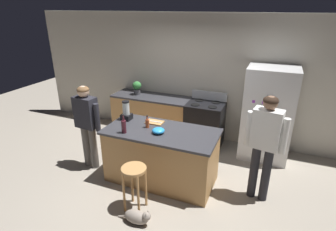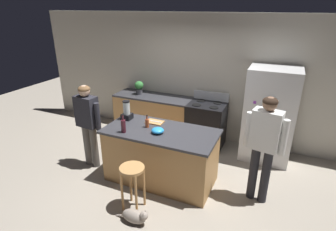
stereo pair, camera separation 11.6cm
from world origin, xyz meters
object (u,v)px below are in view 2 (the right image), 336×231
(potted_plant, at_px, (139,87))
(chef_knife, at_px, (156,122))
(cat, at_px, (135,216))
(stove_range, at_px, (206,124))
(bar_stool, at_px, (132,177))
(person_by_island_left, at_px, (88,119))
(kitchen_island, at_px, (161,155))
(blender_appliance, at_px, (127,111))
(cutting_board, at_px, (155,122))
(mixing_bowl, at_px, (158,131))
(person_by_sink_right, at_px, (264,141))
(bottle_cooking_sauce, at_px, (147,123))
(refrigerator, at_px, (269,115))
(bottle_wine, at_px, (123,126))

(potted_plant, distance_m, chef_knife, 1.69)
(cat, height_order, chef_knife, chef_knife)
(stove_range, height_order, bar_stool, stove_range)
(chef_knife, bearing_deg, cat, -77.37)
(person_by_island_left, bearing_deg, chef_knife, 16.65)
(kitchen_island, relative_size, blender_appliance, 5.36)
(bar_stool, xyz_separation_m, potted_plant, (-1.21, 2.37, 0.57))
(cutting_board, bearing_deg, potted_plant, 128.67)
(mixing_bowl, bearing_deg, person_by_sink_right, 8.59)
(cat, bearing_deg, person_by_sink_right, 39.17)
(cutting_board, bearing_deg, person_by_sink_right, -3.53)
(blender_appliance, xyz_separation_m, cutting_board, (0.52, 0.06, -0.14))
(kitchen_island, height_order, bottle_cooking_sauce, bottle_cooking_sauce)
(refrigerator, relative_size, chef_knife, 8.19)
(bar_stool, height_order, chef_knife, chef_knife)
(stove_range, distance_m, bottle_wine, 2.09)
(refrigerator, height_order, blender_appliance, refrigerator)
(bottle_cooking_sauce, bearing_deg, kitchen_island, -5.74)
(stove_range, bearing_deg, bottle_wine, -115.15)
(chef_knife, bearing_deg, kitchen_island, -50.66)
(bottle_wine, bearing_deg, cutting_board, 62.24)
(person_by_sink_right, xyz_separation_m, bottle_wine, (-2.10, -0.43, 0.03))
(kitchen_island, relative_size, person_by_sink_right, 1.10)
(cat, xyz_separation_m, bottle_cooking_sauce, (-0.36, 1.10, 0.91))
(blender_appliance, height_order, cutting_board, blender_appliance)
(blender_appliance, distance_m, chef_knife, 0.56)
(person_by_island_left, height_order, mixing_bowl, person_by_island_left)
(blender_appliance, xyz_separation_m, mixing_bowl, (0.75, -0.29, -0.10))
(cutting_board, bearing_deg, blender_appliance, -173.69)
(bottle_wine, relative_size, chef_knife, 1.44)
(person_by_sink_right, bearing_deg, blender_appliance, 178.68)
(person_by_sink_right, distance_m, blender_appliance, 2.34)
(kitchen_island, distance_m, bar_stool, 0.82)
(refrigerator, relative_size, bottle_wine, 5.70)
(kitchen_island, bearing_deg, refrigerator, 43.89)
(bar_stool, height_order, cat, bar_stool)
(person_by_sink_right, height_order, bar_stool, person_by_sink_right)
(bottle_wine, relative_size, cutting_board, 1.05)
(stove_range, bearing_deg, kitchen_island, -102.67)
(mixing_bowl, bearing_deg, blender_appliance, 158.69)
(kitchen_island, distance_m, bottle_wine, 0.83)
(stove_range, xyz_separation_m, person_by_island_left, (-1.73, -1.63, 0.47))
(bottle_wine, bearing_deg, cat, -51.57)
(blender_appliance, height_order, bottle_wine, blender_appliance)
(blender_appliance, relative_size, chef_knife, 1.57)
(kitchen_island, bearing_deg, bottle_cooking_sauce, 174.26)
(person_by_island_left, height_order, cat, person_by_island_left)
(blender_appliance, bearing_deg, stove_range, 50.72)
(person_by_island_left, xyz_separation_m, person_by_sink_right, (2.98, 0.24, 0.08))
(potted_plant, height_order, bottle_cooking_sauce, potted_plant)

